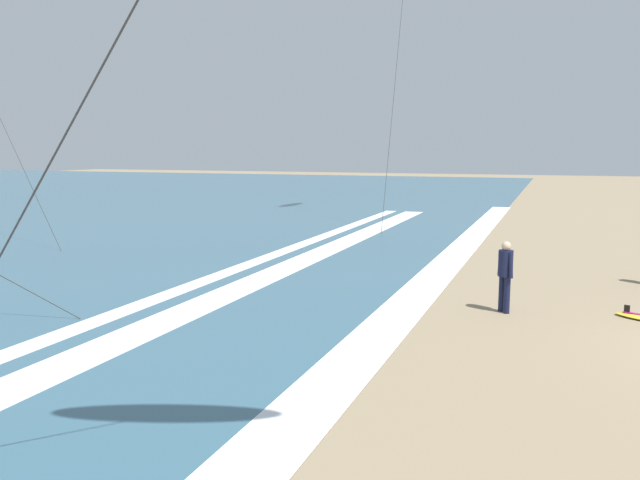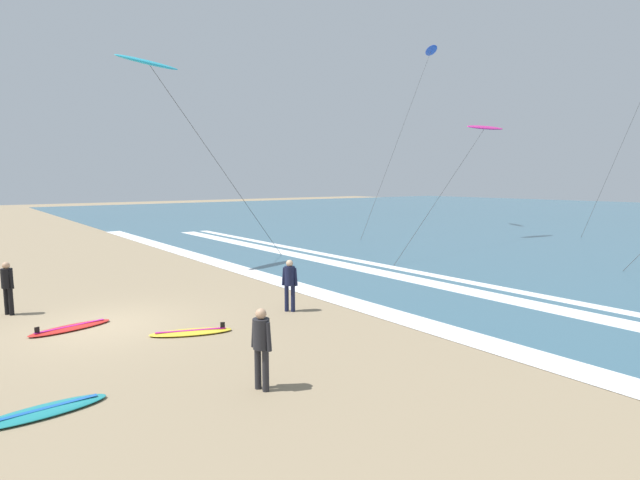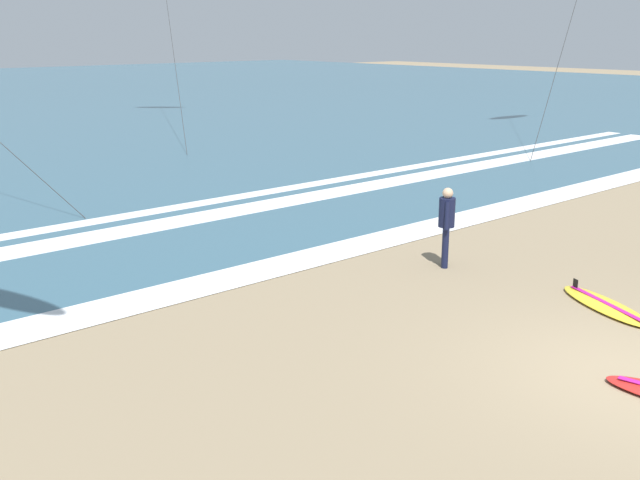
% 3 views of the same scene
% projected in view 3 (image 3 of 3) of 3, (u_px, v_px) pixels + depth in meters
% --- Properties ---
extents(ground_plane, '(160.00, 160.00, 0.00)m').
position_uv_depth(ground_plane, '(634.00, 375.00, 10.09)').
color(ground_plane, '#937F60').
extents(wave_foam_shoreline, '(54.53, 1.08, 0.01)m').
position_uv_depth(wave_foam_shoreline, '(343.00, 250.00, 15.87)').
color(wave_foam_shoreline, white).
rests_on(wave_foam_shoreline, ocean_surface).
extents(wave_foam_mid_break, '(45.73, 1.05, 0.01)m').
position_uv_depth(wave_foam_mid_break, '(213.00, 215.00, 18.87)').
color(wave_foam_mid_break, white).
rests_on(wave_foam_mid_break, ocean_surface).
extents(wave_foam_outer_break, '(45.90, 0.61, 0.01)m').
position_uv_depth(wave_foam_outer_break, '(185.00, 206.00, 19.84)').
color(wave_foam_outer_break, white).
rests_on(wave_foam_outer_break, ocean_surface).
extents(surfer_right_near, '(0.44, 0.40, 1.60)m').
position_uv_depth(surfer_right_near, '(447.00, 220.00, 14.53)').
color(surfer_right_near, '#141938').
rests_on(surfer_right_near, ground).
extents(surfboard_left_pile, '(1.36, 2.17, 0.25)m').
position_uv_depth(surfboard_left_pile, '(605.00, 305.00, 12.55)').
color(surfboard_left_pile, yellow).
rests_on(surfboard_left_pile, ground).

